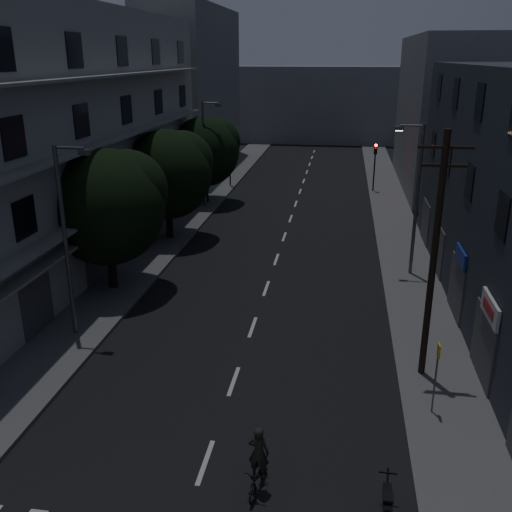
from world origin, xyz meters
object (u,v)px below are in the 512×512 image
(motorcycle, at_px, (387,504))
(cyclist, at_px, (259,469))
(utility_pole, at_px, (434,254))
(bus_stop_sign, at_px, (437,366))

(motorcycle, height_order, cyclist, cyclist)
(utility_pole, relative_size, bus_stop_sign, 3.56)
(bus_stop_sign, height_order, motorcycle, bus_stop_sign)
(utility_pole, bearing_deg, bus_stop_sign, -89.09)
(motorcycle, bearing_deg, utility_pole, 79.29)
(bus_stop_sign, xyz_separation_m, motorcycle, (-1.78, -4.79, -1.46))
(utility_pole, height_order, motorcycle, utility_pole)
(motorcycle, bearing_deg, bus_stop_sign, 72.29)
(utility_pole, distance_m, motorcycle, 8.73)
(cyclist, bearing_deg, motorcycle, -0.67)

